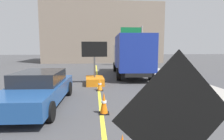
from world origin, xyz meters
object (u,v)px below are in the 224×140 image
(roadwork_sign, at_px, (175,119))
(arrow_board_trailer, at_px, (95,77))
(box_truck, at_px, (131,54))
(pickup_car, at_px, (39,89))
(traffic_cone_mid_lane, at_px, (104,103))
(traffic_cone_far_lane, at_px, (100,85))
(highway_guide_sign, at_px, (136,39))

(roadwork_sign, bearing_deg, arrow_board_trailer, 95.73)
(box_truck, xyz_separation_m, pickup_car, (-5.25, -7.47, -1.08))
(traffic_cone_mid_lane, xyz_separation_m, traffic_cone_far_lane, (-0.04, 3.60, -0.06))
(roadwork_sign, relative_size, box_truck, 0.30)
(arrow_board_trailer, xyz_separation_m, box_truck, (2.98, 3.26, 1.29))
(roadwork_sign, bearing_deg, traffic_cone_mid_lane, 98.91)
(pickup_car, distance_m, traffic_cone_mid_lane, 2.86)
(roadwork_sign, bearing_deg, highway_guide_sign, 78.76)
(traffic_cone_far_lane, bearing_deg, roadwork_sign, -84.85)
(arrow_board_trailer, relative_size, pickup_car, 0.53)
(highway_guide_sign, distance_m, traffic_cone_mid_lane, 17.94)
(roadwork_sign, relative_size, arrow_board_trailer, 0.86)
(highway_guide_sign, relative_size, traffic_cone_mid_lane, 6.47)
(box_truck, xyz_separation_m, highway_guide_sign, (2.22, 8.31, 1.65))
(highway_guide_sign, bearing_deg, traffic_cone_mid_lane, -106.10)
(roadwork_sign, relative_size, traffic_cone_far_lane, 3.59)
(box_truck, distance_m, pickup_car, 9.20)
(pickup_car, height_order, highway_guide_sign, highway_guide_sign)
(arrow_board_trailer, bearing_deg, traffic_cone_mid_lane, -86.81)
(traffic_cone_far_lane, bearing_deg, highway_guide_sign, 69.74)
(roadwork_sign, xyz_separation_m, traffic_cone_mid_lane, (-0.67, 4.30, -1.09))
(highway_guide_sign, bearing_deg, pickup_car, -115.35)
(roadwork_sign, distance_m, traffic_cone_far_lane, 8.02)
(arrow_board_trailer, distance_m, traffic_cone_mid_lane, 5.43)
(box_truck, height_order, pickup_car, box_truck)
(roadwork_sign, height_order, traffic_cone_mid_lane, roadwork_sign)
(box_truck, relative_size, traffic_cone_mid_lane, 10.09)
(highway_guide_sign, xyz_separation_m, traffic_cone_mid_lane, (-4.90, -16.99, -3.04))
(roadwork_sign, distance_m, traffic_cone_mid_lane, 4.49)
(traffic_cone_far_lane, bearing_deg, pickup_car, -136.61)
(highway_guide_sign, distance_m, traffic_cone_far_lane, 14.60)
(traffic_cone_far_lane, bearing_deg, traffic_cone_mid_lane, -89.39)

